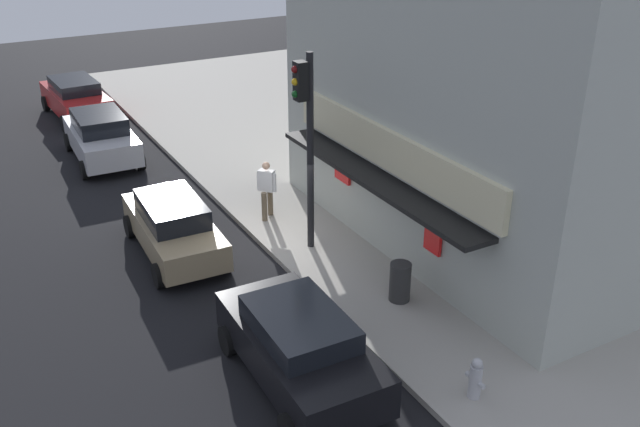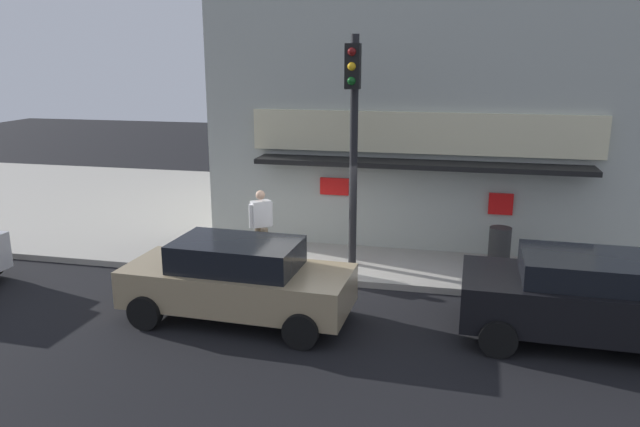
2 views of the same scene
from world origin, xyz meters
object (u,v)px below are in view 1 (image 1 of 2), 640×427
at_px(traffic_light, 306,128).
at_px(pedestrian, 267,187).
at_px(parked_car_tan, 173,226).
at_px(fire_hydrant, 475,378).
at_px(parked_car_black, 300,346).
at_px(parked_car_red, 76,97).
at_px(trash_can, 400,282).
at_px(parked_car_silver, 101,136).

xyz_separation_m(traffic_light, pedestrian, (-2.14, -0.16, -2.38)).
bearing_deg(parked_car_tan, pedestrian, 99.52).
xyz_separation_m(fire_hydrant, parked_car_black, (-2.21, -2.57, 0.25)).
bearing_deg(traffic_light, parked_car_black, -29.88).
xyz_separation_m(traffic_light, parked_car_black, (4.64, -2.66, -2.65)).
bearing_deg(parked_car_red, pedestrian, 11.64).
bearing_deg(parked_car_black, trash_can, 111.41).
bearing_deg(pedestrian, traffic_light, 4.23).
bearing_deg(pedestrian, parked_car_red, -168.36).
relative_size(trash_can, parked_car_silver, 0.22).
relative_size(fire_hydrant, parked_car_black, 0.20).
relative_size(traffic_light, parked_car_silver, 1.19).
bearing_deg(parked_car_silver, parked_car_black, 1.69).
xyz_separation_m(pedestrian, parked_car_silver, (-7.37, -2.92, -0.23)).
xyz_separation_m(parked_car_red, parked_car_black, (19.62, 0.14, -0.00)).
height_order(traffic_light, parked_car_tan, traffic_light).
height_order(parked_car_silver, parked_car_black, parked_car_silver).
height_order(traffic_light, trash_can, traffic_light).
distance_m(parked_car_black, parked_car_tan, 6.30).
distance_m(trash_can, parked_car_black, 3.56).
xyz_separation_m(parked_car_black, parked_car_tan, (-6.28, -0.45, -0.02)).
height_order(parked_car_black, parked_car_tan, parked_car_black).
xyz_separation_m(pedestrian, parked_car_tan, (0.50, -2.95, -0.30)).
bearing_deg(parked_car_red, trash_can, 10.65).
xyz_separation_m(fire_hydrant, trash_can, (-3.51, 0.73, 0.05)).
relative_size(traffic_light, parked_car_black, 1.20).
bearing_deg(parked_car_silver, pedestrian, 21.62).
height_order(parked_car_red, parked_car_tan, parked_car_red).
distance_m(traffic_light, fire_hydrant, 7.44).
bearing_deg(trash_can, parked_car_red, -169.35).
bearing_deg(pedestrian, parked_car_black, -20.30).
bearing_deg(parked_car_silver, fire_hydrant, 10.35).
relative_size(traffic_light, parked_car_red, 1.13).
distance_m(parked_car_silver, parked_car_tan, 7.87).
distance_m(parked_car_silver, parked_car_black, 14.15).
distance_m(pedestrian, parked_car_black, 7.23).
bearing_deg(parked_car_black, fire_hydrant, 49.28).
xyz_separation_m(traffic_light, parked_car_silver, (-9.51, -3.08, -2.61)).
distance_m(fire_hydrant, parked_car_silver, 16.64).
bearing_deg(fire_hydrant, pedestrian, -179.57).
bearing_deg(fire_hydrant, trash_can, 168.20).
xyz_separation_m(fire_hydrant, parked_car_tan, (-8.49, -3.02, 0.23)).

